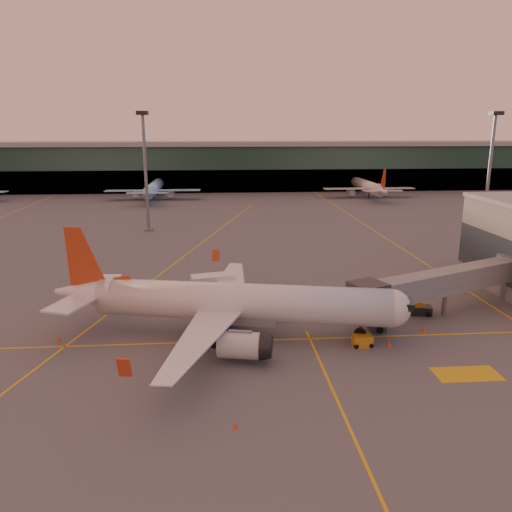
{
  "coord_description": "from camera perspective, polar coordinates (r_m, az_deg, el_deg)",
  "views": [
    {
      "loc": [
        -4.63,
        -44.2,
        21.9
      ],
      "look_at": [
        0.5,
        21.92,
        5.0
      ],
      "focal_mm": 35.0,
      "sensor_mm": 36.0,
      "label": 1
    }
  ],
  "objects": [
    {
      "name": "cone_fwd",
      "position": [
        54.47,
        14.94,
        -9.58
      ],
      "size": [
        0.49,
        0.49,
        0.62
      ],
      "color": "#DD3D0B",
      "rests_on": "ground"
    },
    {
      "name": "distant_aircraft_row",
      "position": [
        170.89,
        -21.22,
        5.97
      ],
      "size": [
        225.0,
        34.0,
        13.0
      ],
      "color": "#93CCF6",
      "rests_on": "ground"
    },
    {
      "name": "pushback_tug",
      "position": [
        64.13,
        17.96,
        -5.75
      ],
      "size": [
        3.56,
        2.41,
        1.68
      ],
      "rotation": [
        0.0,
        0.0,
        -0.22
      ],
      "color": "black",
      "rests_on": "ground"
    },
    {
      "name": "catering_truck",
      "position": [
        63.76,
        -4.94,
        -3.66
      ],
      "size": [
        5.59,
        3.39,
        4.04
      ],
      "rotation": [
        0.0,
        0.0,
        0.23
      ],
      "color": "red",
      "rests_on": "ground"
    },
    {
      "name": "cone_nose",
      "position": [
        58.99,
        18.61,
        -7.98
      ],
      "size": [
        0.48,
        0.48,
        0.61
      ],
      "color": "#DD3D0B",
      "rests_on": "ground"
    },
    {
      "name": "mast_west_near",
      "position": [
        111.49,
        -12.56,
        10.35
      ],
      "size": [
        2.4,
        2.4,
        25.6
      ],
      "color": "slate",
      "rests_on": "ground"
    },
    {
      "name": "gpu_cart",
      "position": [
        53.57,
        12.05,
        -9.49
      ],
      "size": [
        2.12,
        1.35,
        1.2
      ],
      "rotation": [
        0.0,
        0.0,
        0.06
      ],
      "color": "#B77916",
      "rests_on": "ground"
    },
    {
      "name": "cone_wing_right",
      "position": [
        39.71,
        -2.43,
        -18.78
      ],
      "size": [
        0.38,
        0.38,
        0.49
      ],
      "color": "#DD3D0B",
      "rests_on": "ground"
    },
    {
      "name": "taxi_markings",
      "position": [
        91.39,
        -6.0,
        0.36
      ],
      "size": [
        100.12,
        173.0,
        0.01
      ],
      "color": "gold",
      "rests_on": "ground"
    },
    {
      "name": "cone_wing_left",
      "position": [
        71.21,
        -2.92,
        -3.39
      ],
      "size": [
        0.47,
        0.47,
        0.6
      ],
      "color": "#DD3D0B",
      "rests_on": "ground"
    },
    {
      "name": "jet_bridge",
      "position": [
        64.95,
        21.74,
        -2.71
      ],
      "size": [
        27.01,
        14.37,
        5.82
      ],
      "color": "slate",
      "rests_on": "ground"
    },
    {
      "name": "ground",
      "position": [
        49.55,
        1.41,
        -11.94
      ],
      "size": [
        600.0,
        600.0,
        0.0
      ],
      "primitive_type": "plane",
      "color": "#4C4F54",
      "rests_on": "ground"
    },
    {
      "name": "cone_tail",
      "position": [
        57.67,
        -21.62,
        -8.77
      ],
      "size": [
        0.48,
        0.48,
        0.6
      ],
      "color": "#DD3D0B",
      "rests_on": "ground"
    },
    {
      "name": "main_airplane",
      "position": [
        53.73,
        -3.05,
        -5.41
      ],
      "size": [
        38.55,
        35.02,
        11.71
      ],
      "rotation": [
        0.0,
        0.0,
        -0.2
      ],
      "color": "silver",
      "rests_on": "ground"
    },
    {
      "name": "terminal",
      "position": [
        186.51,
        -3.05,
        10.24
      ],
      "size": [
        400.0,
        20.0,
        17.6
      ],
      "color": "#19382D",
      "rests_on": "ground"
    },
    {
      "name": "mast_east_near",
      "position": [
        122.0,
        25.21,
        9.66
      ],
      "size": [
        2.4,
        2.4,
        25.6
      ],
      "color": "slate",
      "rests_on": "ground"
    }
  ]
}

